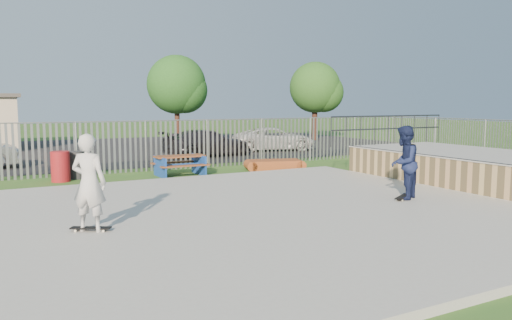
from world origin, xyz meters
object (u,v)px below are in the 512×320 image
tree_right (315,88)px  skater_navy (404,163)px  car_white (274,139)px  trash_bin_grey (76,165)px  funbox (275,165)px  trash_bin_red (60,166)px  picnic_table (180,165)px  skater_white (89,183)px  tree_mid (177,85)px  car_dark (207,143)px

tree_right → skater_navy: size_ratio=2.86×
car_white → trash_bin_grey: bearing=131.2°
funbox → tree_right: size_ratio=0.39×
car_white → skater_navy: 15.20m
trash_bin_red → picnic_table: bearing=-9.0°
car_white → skater_white: 18.75m
trash_bin_red → trash_bin_grey: (0.57, 0.46, -0.03)m
funbox → car_white: car_white is taller
trash_bin_red → car_white: (12.02, 6.06, 0.14)m
tree_right → skater_white: size_ratio=2.86×
funbox → skater_navy: 7.66m
picnic_table → car_white: 10.40m
tree_mid → car_white: bearing=-58.4°
car_dark → tree_right: 13.28m
trash_bin_grey → tree_right: tree_right is taller
car_white → skater_navy: size_ratio=2.37×
funbox → trash_bin_grey: bearing=-173.0°
trash_bin_red → car_dark: 9.01m
trash_bin_red → tree_right: tree_right is taller
car_dark → skater_white: (-7.90, -12.97, 0.44)m
car_dark → skater_white: skater_white is taller
trash_bin_red → skater_navy: bearing=-48.3°
car_white → car_dark: bearing=118.5°
picnic_table → funbox: bearing=-3.0°
tree_mid → skater_navy: (-0.85, -20.43, -2.68)m
picnic_table → tree_right: (14.53, 12.24, 3.37)m
trash_bin_grey → skater_white: bearing=-96.5°
picnic_table → tree_right: tree_right is taller
car_white → tree_mid: 7.63m
picnic_table → car_dark: bearing=58.8°
car_dark → tree_right: size_ratio=0.82×
car_dark → funbox: bearing=178.7°
funbox → trash_bin_red: size_ratio=2.10×
skater_navy → tree_mid: bearing=-121.8°
skater_navy → skater_white: same height
picnic_table → trash_bin_grey: 3.67m
picnic_table → car_dark: 6.60m
trash_bin_grey → tree_mid: 14.31m
trash_bin_red → skater_white: (-0.39, -7.98, 0.61)m
trash_bin_red → car_white: bearing=26.7°
tree_mid → skater_white: size_ratio=2.89×
skater_navy → skater_white: size_ratio=1.00×
car_dark → skater_white: size_ratio=2.34×
car_dark → tree_mid: size_ratio=0.81×
car_white → tree_mid: size_ratio=0.82×
trash_bin_red → car_white: 13.46m
tree_mid → skater_white: (-8.77, -19.96, -2.68)m
trash_bin_red → funbox: bearing=-6.2°
car_dark → skater_navy: 13.45m
trash_bin_red → car_dark: (7.51, 4.98, 0.16)m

